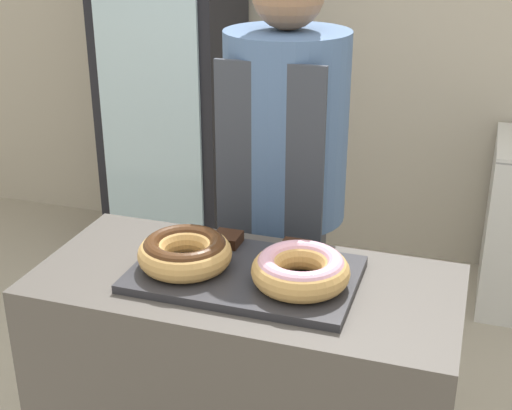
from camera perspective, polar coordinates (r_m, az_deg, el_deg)
wall_back at (r=3.85m, az=9.78°, el=15.09°), size 8.00×0.06×2.70m
display_counter at (r=2.24m, az=-0.83°, el=-16.01°), size 1.18×0.55×0.90m
serving_tray at (r=1.98m, az=-0.90°, el=-5.56°), size 0.62×0.38×0.02m
donut_chocolate_glaze at (r=1.98m, az=-5.71°, el=-3.71°), size 0.26×0.26×0.09m
donut_light_glaze at (r=1.89m, az=3.59°, el=-5.13°), size 0.26×0.26×0.09m
brownie_back_left at (r=2.12m, az=-2.33°, el=-2.73°), size 0.08×0.08×0.03m
brownie_back_right at (r=2.06m, az=3.11°, el=-3.51°), size 0.08×0.08×0.03m
baker_person at (r=2.47m, az=2.28°, el=0.70°), size 0.41×0.41×1.76m
beverage_fridge at (r=3.87m, az=-6.66°, el=8.87°), size 0.66×0.58×1.84m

